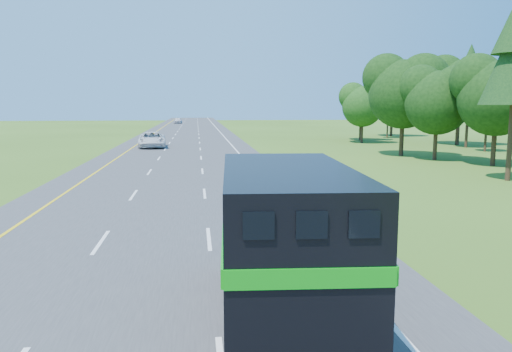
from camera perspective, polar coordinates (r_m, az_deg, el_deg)
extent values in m
cube|color=#38383A|center=(56.16, -8.29, 3.30)|extent=(15.00, 260.00, 0.04)
cube|color=yellow|center=(56.57, -13.88, 3.21)|extent=(0.15, 260.00, 0.01)
cube|color=white|center=(56.28, -2.68, 3.41)|extent=(0.15, 260.00, 0.01)
cylinder|color=black|center=(13.75, -2.59, -9.17)|extent=(0.40, 1.08, 1.06)
cylinder|color=black|center=(13.91, 5.88, -8.99)|extent=(0.40, 1.08, 1.06)
cylinder|color=black|center=(9.43, -2.30, -17.55)|extent=(0.40, 1.08, 1.06)
cylinder|color=black|center=(9.67, 10.35, -17.01)|extent=(0.40, 1.08, 1.06)
cube|color=black|center=(10.85, 3.07, -13.33)|extent=(2.80, 7.85, 0.27)
cube|color=black|center=(13.40, 1.73, -4.46)|extent=(2.47, 1.88, 1.83)
cube|color=black|center=(14.17, 1.43, -1.77)|extent=(2.12, 0.19, 0.58)
cube|color=black|center=(9.76, 3.57, -6.78)|extent=(2.76, 5.73, 2.65)
cube|color=#089510|center=(7.06, 6.29, -11.59)|extent=(2.41, 0.19, 0.29)
cube|color=#089510|center=(9.66, -3.70, -6.12)|extent=(0.40, 5.58, 0.29)
cube|color=#089510|center=(9.94, 10.64, -5.84)|extent=(0.40, 5.58, 0.29)
cube|color=black|center=(6.76, 0.30, -5.70)|extent=(0.44, 0.07, 0.39)
cube|color=black|center=(6.84, 6.38, -5.59)|extent=(0.44, 0.07, 0.39)
cube|color=black|center=(6.99, 12.26, -5.42)|extent=(0.44, 0.07, 0.39)
imported|color=silver|center=(55.88, -11.80, 4.09)|extent=(3.29, 6.35, 1.71)
imported|color=silver|center=(128.02, -8.91, 6.29)|extent=(2.14, 4.54, 1.50)
cube|color=#DB620B|center=(26.60, 11.86, -1.06)|extent=(0.07, 0.04, 0.98)
cube|color=white|center=(26.56, 11.87, -0.49)|extent=(0.08, 0.04, 0.11)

